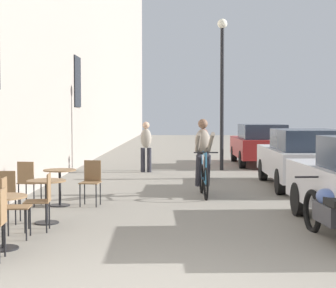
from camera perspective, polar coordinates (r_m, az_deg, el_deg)
cafe_table_near at (r=7.67m, az=-16.84°, el=-6.66°), size 0.64×0.64×0.72m
cafe_chair_near_toward_street at (r=8.28m, az=-16.03°, el=-5.96°), size 0.41×0.41×0.89m
cafe_table_mid at (r=9.29m, az=-12.57°, el=-4.92°), size 0.64×0.64×0.72m
cafe_chair_mid_toward_street at (r=9.39m, az=-16.48°, el=-4.91°), size 0.40×0.40×0.89m
cafe_chair_mid_toward_wall at (r=8.70m, az=-13.00°, el=-5.49°), size 0.42×0.42×0.89m
cafe_table_far at (r=11.02m, az=-11.23°, el=-3.66°), size 0.64×0.64×0.72m
cafe_chair_far_toward_street at (r=10.98m, az=-8.02°, el=-3.68°), size 0.42×0.42×0.89m
cafe_chair_far_toward_wall at (r=11.09m, az=-14.40°, el=-3.68°), size 0.44×0.44×0.89m
cyclist_on_bicycle at (r=12.22m, az=3.70°, el=-1.60°), size 0.52×1.76×1.74m
pedestrian_near at (r=15.40m, az=3.69°, el=-0.23°), size 0.37×0.29×1.64m
pedestrian_mid at (r=17.16m, az=-2.31°, el=0.01°), size 0.35×0.25×1.59m
street_lamp at (r=17.90m, az=5.67°, el=7.22°), size 0.32×0.32×4.90m
parked_car_second at (r=13.91m, az=13.92°, el=-1.35°), size 1.77×4.10×1.45m
parked_car_third at (r=19.90m, az=9.58°, el=0.02°), size 1.76×4.15×1.47m
parked_motorcycle at (r=8.11m, az=16.53°, el=-6.96°), size 0.62×2.15×0.92m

